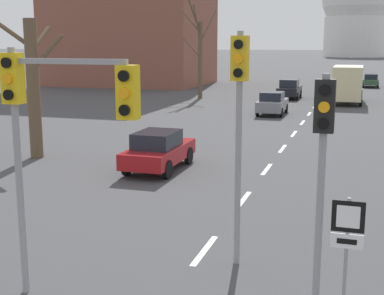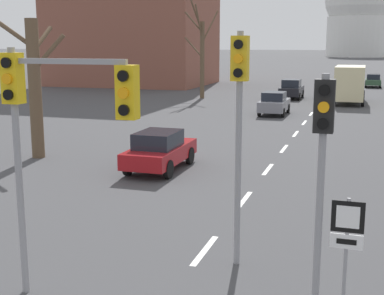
# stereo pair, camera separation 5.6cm
# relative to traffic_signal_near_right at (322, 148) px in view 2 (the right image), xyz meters

# --- Properties ---
(lane_stripe_1) EXTENTS (0.16, 2.00, 0.01)m
(lane_stripe_1) POSITION_rel_traffic_signal_near_right_xyz_m (-2.83, 2.10, -3.13)
(lane_stripe_1) COLOR silver
(lane_stripe_1) RESTS_ON ground_plane
(lane_stripe_2) EXTENTS (0.16, 2.00, 0.01)m
(lane_stripe_2) POSITION_rel_traffic_signal_near_right_xyz_m (-2.83, 6.60, -3.13)
(lane_stripe_2) COLOR silver
(lane_stripe_2) RESTS_ON ground_plane
(lane_stripe_3) EXTENTS (0.16, 2.00, 0.01)m
(lane_stripe_3) POSITION_rel_traffic_signal_near_right_xyz_m (-2.83, 11.10, -3.13)
(lane_stripe_3) COLOR silver
(lane_stripe_3) RESTS_ON ground_plane
(lane_stripe_4) EXTENTS (0.16, 2.00, 0.01)m
(lane_stripe_4) POSITION_rel_traffic_signal_near_right_xyz_m (-2.83, 15.60, -3.13)
(lane_stripe_4) COLOR silver
(lane_stripe_4) RESTS_ON ground_plane
(lane_stripe_5) EXTENTS (0.16, 2.00, 0.01)m
(lane_stripe_5) POSITION_rel_traffic_signal_near_right_xyz_m (-2.83, 20.10, -3.13)
(lane_stripe_5) COLOR silver
(lane_stripe_5) RESTS_ON ground_plane
(lane_stripe_6) EXTENTS (0.16, 2.00, 0.01)m
(lane_stripe_6) POSITION_rel_traffic_signal_near_right_xyz_m (-2.83, 24.60, -3.13)
(lane_stripe_6) COLOR silver
(lane_stripe_6) RESTS_ON ground_plane
(lane_stripe_7) EXTENTS (0.16, 2.00, 0.01)m
(lane_stripe_7) POSITION_rel_traffic_signal_near_right_xyz_m (-2.83, 29.10, -3.13)
(lane_stripe_7) COLOR silver
(lane_stripe_7) RESTS_ON ground_plane
(lane_stripe_8) EXTENTS (0.16, 2.00, 0.01)m
(lane_stripe_8) POSITION_rel_traffic_signal_near_right_xyz_m (-2.83, 33.60, -3.13)
(lane_stripe_8) COLOR silver
(lane_stripe_8) RESTS_ON ground_plane
(lane_stripe_9) EXTENTS (0.16, 2.00, 0.01)m
(lane_stripe_9) POSITION_rel_traffic_signal_near_right_xyz_m (-2.83, 38.10, -3.13)
(lane_stripe_9) COLOR silver
(lane_stripe_9) RESTS_ON ground_plane
(traffic_signal_near_right) EXTENTS (0.36, 0.34, 4.47)m
(traffic_signal_near_right) POSITION_rel_traffic_signal_near_right_xyz_m (0.00, 0.00, 0.00)
(traffic_signal_near_right) COLOR gray
(traffic_signal_near_right) RESTS_ON ground_plane
(traffic_signal_near_left) EXTENTS (2.73, 0.34, 4.93)m
(traffic_signal_near_left) POSITION_rel_traffic_signal_near_right_xyz_m (-4.86, -1.14, 0.62)
(traffic_signal_near_left) COLOR gray
(traffic_signal_near_left) RESTS_ON ground_plane
(traffic_signal_centre_tall) EXTENTS (0.36, 0.34, 5.26)m
(traffic_signal_centre_tall) POSITION_rel_traffic_signal_near_right_xyz_m (-1.91, 1.57, 0.52)
(traffic_signal_centre_tall) COLOR gray
(traffic_signal_centre_tall) RESTS_ON ground_plane
(route_sign_post) EXTENTS (0.60, 0.08, 2.21)m
(route_sign_post) POSITION_rel_traffic_signal_near_right_xyz_m (0.52, 0.05, -1.65)
(route_sign_post) COLOR gray
(route_sign_post) RESTS_ON ground_plane
(sedan_near_left) EXTENTS (1.84, 4.21, 1.58)m
(sedan_near_left) POSITION_rel_traffic_signal_near_right_xyz_m (-6.96, 9.71, -2.32)
(sedan_near_left) COLOR maroon
(sedan_near_left) RESTS_ON ground_plane
(sedan_near_right) EXTENTS (1.83, 3.99, 1.63)m
(sedan_near_right) POSITION_rel_traffic_signal_near_right_xyz_m (-5.31, 27.87, -2.31)
(sedan_near_right) COLOR slate
(sedan_near_right) RESTS_ON ground_plane
(sedan_mid_centre) EXTENTS (1.90, 4.33, 1.77)m
(sedan_mid_centre) POSITION_rel_traffic_signal_near_right_xyz_m (-5.60, 39.46, -2.25)
(sedan_mid_centre) COLOR black
(sedan_mid_centre) RESTS_ON ground_plane
(sedan_far_left) EXTENTS (1.75, 4.29, 1.50)m
(sedan_far_left) POSITION_rel_traffic_signal_near_right_xyz_m (1.65, 55.50, -2.36)
(sedan_far_left) COLOR #2D4C33
(sedan_far_left) RESTS_ON ground_plane
(delivery_truck) EXTENTS (2.44, 7.20, 3.14)m
(delivery_truck) POSITION_rel_traffic_signal_near_right_xyz_m (-0.46, 37.20, -1.43)
(delivery_truck) COLOR #333842
(delivery_truck) RESTS_ON ground_plane
(bare_tree_left_near) EXTENTS (3.09, 3.23, 8.83)m
(bare_tree_left_near) POSITION_rel_traffic_signal_near_right_xyz_m (-13.55, 37.33, 0.97)
(bare_tree_left_near) COLOR brown
(bare_tree_left_near) RESTS_ON ground_plane
(bare_tree_left_far) EXTENTS (3.91, 2.25, 6.72)m
(bare_tree_left_far) POSITION_rel_traffic_signal_near_right_xyz_m (-13.02, 10.32, 0.17)
(bare_tree_left_far) COLOR brown
(bare_tree_left_far) RESTS_ON ground_plane
(capitol_dome) EXTENTS (24.04, 24.04, 33.95)m
(capitol_dome) POSITION_rel_traffic_signal_near_right_xyz_m (-2.83, 198.03, 13.40)
(capitol_dome) COLOR silver
(capitol_dome) RESTS_ON ground_plane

